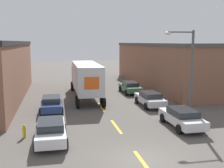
{
  "coord_description": "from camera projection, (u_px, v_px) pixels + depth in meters",
  "views": [
    {
      "loc": [
        -4.39,
        -13.41,
        6.18
      ],
      "look_at": [
        0.8,
        11.49,
        2.38
      ],
      "focal_mm": 45.0,
      "sensor_mm": 36.0,
      "label": 1
    }
  ],
  "objects": [
    {
      "name": "ground_plane",
      "position": [
        142.0,
        160.0,
        14.79
      ],
      "size": [
        160.0,
        160.0,
        0.0
      ],
      "primitive_type": "plane",
      "color": "#56514C"
    },
    {
      "name": "road_centerline",
      "position": [
        116.0,
        127.0,
        20.72
      ],
      "size": [
        0.2,
        16.49,
        0.01
      ],
      "color": "gold",
      "rests_on": "ground_plane"
    },
    {
      "name": "warehouse_right",
      "position": [
        183.0,
        64.0,
        41.08
      ],
      "size": [
        12.92,
        26.98,
        6.06
      ],
      "color": "brown",
      "rests_on": "ground_plane"
    },
    {
      "name": "semi_truck",
      "position": [
        85.0,
        77.0,
        31.57
      ],
      "size": [
        2.94,
        12.97,
        3.9
      ],
      "rotation": [
        0.0,
        0.0,
        -0.02
      ],
      "color": "#B21919",
      "rests_on": "ground_plane"
    },
    {
      "name": "parked_car_right_mid",
      "position": [
        150.0,
        99.0,
        27.27
      ],
      "size": [
        1.97,
        4.76,
        1.39
      ],
      "color": "#B2B2B7",
      "rests_on": "ground_plane"
    },
    {
      "name": "parked_car_left_far",
      "position": [
        52.0,
        103.0,
        25.17
      ],
      "size": [
        1.97,
        4.76,
        1.39
      ],
      "color": "navy",
      "rests_on": "ground_plane"
    },
    {
      "name": "parked_car_left_near",
      "position": [
        51.0,
        130.0,
        17.48
      ],
      "size": [
        1.97,
        4.76,
        1.39
      ],
      "color": "silver",
      "rests_on": "ground_plane"
    },
    {
      "name": "parked_car_right_far",
      "position": [
        130.0,
        87.0,
        34.31
      ],
      "size": [
        1.97,
        4.76,
        1.39
      ],
      "color": "#2D5B38",
      "rests_on": "ground_plane"
    },
    {
      "name": "parked_car_right_near",
      "position": [
        182.0,
        117.0,
        20.5
      ],
      "size": [
        1.97,
        4.76,
        1.39
      ],
      "color": "silver",
      "rests_on": "ground_plane"
    },
    {
      "name": "street_lamp",
      "position": [
        188.0,
        67.0,
        22.38
      ],
      "size": [
        2.51,
        0.32,
        7.11
      ],
      "color": "#4C4C51",
      "rests_on": "ground_plane"
    },
    {
      "name": "fire_hydrant",
      "position": [
        24.0,
        131.0,
        18.26
      ],
      "size": [
        0.22,
        0.22,
        0.87
      ],
      "color": "gold",
      "rests_on": "ground_plane"
    }
  ]
}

